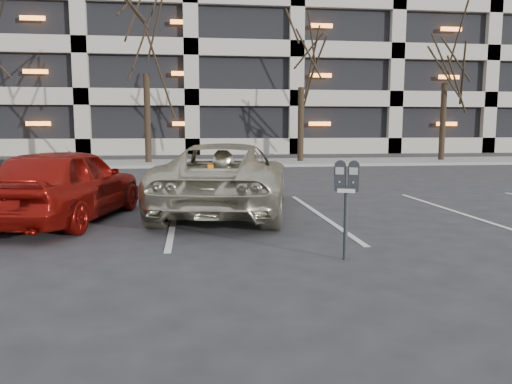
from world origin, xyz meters
name	(u,v)px	position (x,y,z in m)	size (l,w,h in m)	color
ground	(267,245)	(0.00, 0.00, 0.00)	(140.00, 140.00, 0.00)	#28282B
sidewalk	(215,163)	(0.00, 16.00, 0.06)	(80.00, 4.00, 0.12)	gray
stall_lines	(174,218)	(-1.40, 2.30, 0.01)	(16.90, 5.20, 0.00)	silver
parking_garage	(351,34)	(12.00, 33.84, 9.26)	(52.00, 20.00, 19.00)	black
tree_b	(145,16)	(-3.00, 16.00, 6.49)	(3.95, 3.95, 8.97)	black
tree_c	(302,40)	(4.00, 16.00, 5.64)	(3.44, 3.44, 7.81)	black
tree_d	(447,33)	(11.00, 16.00, 6.08)	(3.70, 3.70, 8.42)	black
parking_meter	(347,186)	(0.88, -0.90, 0.96)	(0.34, 0.23, 1.25)	black
suv_silver	(226,178)	(-0.38, 2.97, 0.69)	(3.20, 5.32, 1.39)	beige
car_red	(66,184)	(-3.30, 2.28, 0.68)	(1.61, 3.99, 1.36)	maroon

